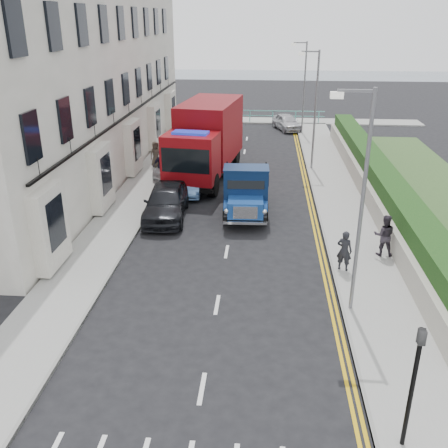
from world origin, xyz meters
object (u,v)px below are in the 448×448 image
at_px(lamp_mid, 314,104).
at_px(parked_car_front, 166,202).
at_px(red_lorry, 207,139).
at_px(lamp_near, 359,193).
at_px(pedestrian_east_near, 344,251).
at_px(lamp_far, 303,83).
at_px(bedford_lorry, 246,194).

relative_size(lamp_mid, parked_car_front, 1.51).
bearing_deg(red_lorry, lamp_mid, 25.90).
height_order(lamp_near, lamp_mid, same).
height_order(lamp_near, red_lorry, lamp_near).
bearing_deg(red_lorry, pedestrian_east_near, -53.23).
height_order(lamp_near, lamp_far, same).
bearing_deg(lamp_far, red_lorry, -116.96).
distance_m(lamp_far, pedestrian_east_near, 23.58).
distance_m(lamp_near, pedestrian_east_near, 4.08).
height_order(lamp_far, parked_car_front, lamp_far).
height_order(parked_car_front, pedestrian_east_near, pedestrian_east_near).
distance_m(lamp_mid, pedestrian_east_near, 13.73).
xyz_separation_m(lamp_near, lamp_mid, (0.00, 16.00, 0.00)).
xyz_separation_m(lamp_mid, pedestrian_east_near, (0.22, -13.38, -3.11)).
distance_m(lamp_mid, parked_car_front, 11.68).
bearing_deg(lamp_far, lamp_mid, -90.00).
relative_size(lamp_far, red_lorry, 0.83).
xyz_separation_m(lamp_mid, lamp_far, (0.00, 10.00, 0.00)).
distance_m(lamp_near, bedford_lorry, 9.10).
height_order(bedford_lorry, red_lorry, red_lorry).
bearing_deg(lamp_near, lamp_far, 90.00).
distance_m(bedford_lorry, red_lorry, 6.72).
relative_size(lamp_mid, pedestrian_east_near, 4.56).
distance_m(lamp_near, lamp_far, 26.00).
height_order(lamp_far, red_lorry, lamp_far).
bearing_deg(lamp_near, parked_car_front, 134.35).
xyz_separation_m(bedford_lorry, pedestrian_east_near, (3.81, -5.23, -0.23)).
relative_size(lamp_near, bedford_lorry, 1.35).
xyz_separation_m(lamp_near, parked_car_front, (-7.28, 7.45, -3.21)).
bearing_deg(parked_car_front, red_lorry, 76.38).
bearing_deg(pedestrian_east_near, lamp_near, 109.13).
bearing_deg(red_lorry, bedford_lorry, -59.98).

